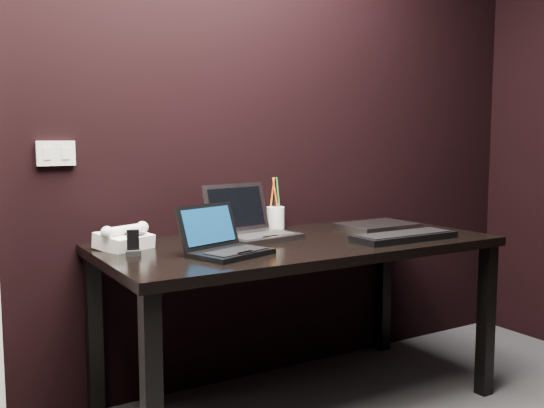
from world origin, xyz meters
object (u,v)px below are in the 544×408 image
closed_laptop (377,226)px  desk_phone (124,239)px  ext_keyboard (404,236)px  silver_laptop (252,229)px  desk (299,258)px  netbook (225,245)px  pen_cup (275,217)px  mobile_phone (133,246)px

closed_laptop → desk_phone: size_ratio=1.54×
ext_keyboard → closed_laptop: 0.35m
desk_phone → silver_laptop: bearing=-4.6°
desk_phone → desk: bearing=-15.2°
closed_laptop → netbook: bearing=-166.9°
desk → pen_cup: size_ratio=6.73×
netbook → mobile_phone: size_ratio=3.71×
desk → ext_keyboard: (0.40, -0.22, 0.09)m
mobile_phone → pen_cup: (0.81, 0.30, 0.02)m
netbook → silver_laptop: bearing=45.1°
mobile_phone → netbook: bearing=-29.1°
ext_keyboard → desk_phone: size_ratio=2.08×
desk_phone → pen_cup: pen_cup is taller
silver_laptop → pen_cup: 0.31m
netbook → ext_keyboard: 0.83m
pen_cup → desk: bearing=-104.7°
closed_laptop → desk_phone: desk_phone is taller
silver_laptop → closed_laptop: (0.68, -0.05, -0.03)m
desk → mobile_phone: size_ratio=17.74×
ext_keyboard → closed_laptop: ext_keyboard is taller
netbook → mobile_phone: (-0.30, 0.17, -0.00)m
closed_laptop → mobile_phone: (-1.25, -0.05, 0.02)m
silver_laptop → mobile_phone: 0.58m
netbook → ext_keyboard: size_ratio=0.72×
netbook → pen_cup: bearing=42.4°
closed_laptop → pen_cup: 0.50m
netbook → pen_cup: size_ratio=1.41×
silver_laptop → mobile_phone: bearing=-170.0°
netbook → ext_keyboard: bearing=-7.0°
desk → closed_laptop: closed_laptop is taller
netbook → desk_phone: size_ratio=1.51×
pen_cup → mobile_phone: bearing=-160.0°
pen_cup → desk_phone: bearing=-169.4°
closed_laptop → desk_phone: 1.24m
desk → closed_laptop: size_ratio=4.69×
mobile_phone → desk_phone: bearing=85.6°
silver_laptop → ext_keyboard: size_ratio=0.80×
desk_phone → mobile_phone: size_ratio=2.46×
mobile_phone → silver_laptop: bearing=10.0°
desk → closed_laptop: (0.53, 0.10, 0.09)m
netbook → desk_phone: 0.43m
silver_laptop → closed_laptop: 0.68m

